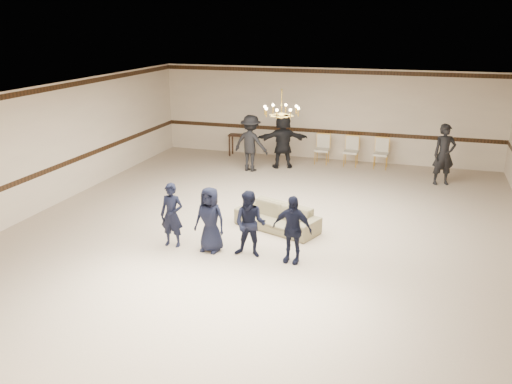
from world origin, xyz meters
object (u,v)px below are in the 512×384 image
Objects in this scene: adult_left at (251,143)px; banquet_chair_right at (381,154)px; adult_right at (444,155)px; boy_d at (292,229)px; console_table at (242,145)px; settee at (277,217)px; banquet_chair_left at (322,150)px; chandelier at (282,102)px; boy_a at (172,215)px; banquet_chair_mid at (351,152)px; boy_b at (210,220)px; adult_mid at (283,141)px; boy_c at (250,224)px.

banquet_chair_right is (4.07, 1.59, -0.42)m from adult_left.
adult_right is at bearing -28.02° from banquet_chair_right.
boy_d is at bearing -92.16° from banquet_chair_right.
settee is at bearing -69.60° from console_table.
settee is 6.32m from banquet_chair_left.
console_table is at bearing 136.09° from settee.
boy_a is at bearing -123.15° from chandelier.
banquet_chair_mid is at bearing -1.78° from banquet_chair_left.
banquet_chair_left is (1.81, 7.94, -0.22)m from boy_a.
adult_mid is (-0.26, 7.05, 0.21)m from boy_b.
boy_b is at bearing -148.33° from adult_right.
banquet_chair_left is at bearing 111.61° from settee.
banquet_chair_left is 1.00× the size of banquet_chair_mid.
boy_a is 2.57m from settee.
settee is 1.10× the size of adult_left.
chandelier is 0.46× the size of settee.
boy_c reaches higher than settee.
settee is at bearing 120.30° from boy_d.
boy_b is 8.46m from banquet_chair_right.
boy_c is 1.69m from settee.
banquet_chair_right is at bearing 93.92° from settee.
adult_right is (4.84, 6.65, 0.21)m from boy_b.
chandelier reaches higher than console_table.
adult_right is at bearing 44.89° from chandelier.
banquet_chair_mid is (2.81, 7.94, -0.22)m from boy_a.
settee is (-0.76, 1.63, -0.42)m from boy_d.
boy_b is 8.17m from banquet_chair_mid.
banquet_chair_left reaches higher than settee.
console_table is at bearing -176.52° from banquet_chair_right.
boy_b is 7.05m from adult_mid.
console_table is (-4.00, 0.20, -0.10)m from banquet_chair_mid.
chandelier is 4.92m from adult_mid.
adult_left is at bearing -144.16° from banquet_chair_left.
adult_left is at bearing 90.72° from boy_a.
boy_b and boy_d have the same top height.
boy_b is at bearing -102.33° from settee.
boy_a is (-1.74, -2.66, -2.16)m from chandelier.
boy_c is 0.77× the size of adult_left.
boy_d is 0.77× the size of adult_right.
banquet_chair_right is (-1.93, 1.29, -0.42)m from adult_right.
boy_c is at bearing -1.63° from boy_a.
banquet_chair_left reaches higher than console_table.
boy_c and boy_d have the same top height.
boy_b is (0.90, 0.00, 0.00)m from boy_a.
boy_a is at bearing -119.71° from settee.
console_table is (-1.19, 8.14, -0.32)m from boy_a.
adult_left reaches higher than boy_a.
adult_right is at bearing 73.26° from settee.
console_table is (-2.93, 5.48, -2.48)m from chandelier.
chandelier is at bearing 115.30° from boy_d.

